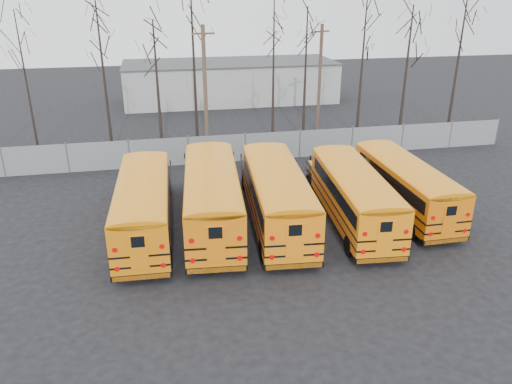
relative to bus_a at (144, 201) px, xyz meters
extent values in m
plane|color=black|center=(6.93, -1.90, -1.78)|extent=(120.00, 120.00, 0.00)
cube|color=gray|center=(6.93, 10.10, -0.78)|extent=(40.00, 0.04, 2.00)
cube|color=#AFB0AA|center=(8.93, 30.10, 0.22)|extent=(22.00, 8.00, 4.00)
cylinder|color=black|center=(-1.24, -3.40, -1.29)|extent=(0.31, 0.99, 0.98)
cylinder|color=black|center=(0.98, -3.49, -1.29)|extent=(0.31, 0.99, 0.98)
cylinder|color=black|center=(-0.93, 4.84, -1.29)|extent=(0.31, 0.99, 0.98)
cylinder|color=black|center=(1.29, 4.75, -1.29)|extent=(0.31, 0.99, 0.98)
cube|color=orange|center=(-0.01, -0.26, -0.14)|extent=(2.80, 9.22, 2.31)
cube|color=orange|center=(0.20, 5.14, -0.80)|extent=(2.27, 1.75, 0.98)
cube|color=black|center=(-0.02, -0.45, 0.38)|extent=(2.80, 8.24, 0.69)
cube|color=black|center=(0.02, 0.58, -0.85)|extent=(2.89, 10.91, 0.09)
cube|color=black|center=(0.02, 0.58, -0.36)|extent=(2.89, 10.91, 0.09)
cube|color=black|center=(-0.18, -4.72, -1.34)|extent=(2.52, 0.31, 0.27)
cube|color=black|center=(0.23, 5.92, -1.34)|extent=(2.36, 0.29, 0.26)
cube|color=orange|center=(-0.18, -4.83, -0.16)|extent=(0.74, 0.07, 1.52)
cylinder|color=#B20505|center=(-1.12, -4.80, -0.85)|extent=(0.22, 0.05, 0.22)
cylinder|color=#B20505|center=(0.75, -4.87, -0.85)|extent=(0.22, 0.05, 0.22)
cylinder|color=#B20505|center=(-1.12, -4.80, 0.03)|extent=(0.22, 0.05, 0.22)
cylinder|color=#B20505|center=(0.75, -4.87, 0.03)|extent=(0.22, 0.05, 0.22)
cylinder|color=black|center=(1.90, -3.35, -1.26)|extent=(0.38, 1.07, 1.05)
cylinder|color=black|center=(4.25, -3.56, -1.26)|extent=(0.38, 1.07, 1.05)
cylinder|color=black|center=(2.67, 5.39, -1.26)|extent=(0.38, 1.07, 1.05)
cylinder|color=black|center=(5.02, 5.18, -1.26)|extent=(0.38, 1.07, 1.05)
cube|color=orange|center=(3.37, -0.07, -0.03)|extent=(3.45, 9.91, 2.46)
cube|color=orange|center=(3.88, 5.65, -0.74)|extent=(2.50, 1.98, 1.05)
cube|color=black|center=(3.35, -0.28, 0.52)|extent=(3.40, 8.87, 0.73)
cube|color=black|center=(3.45, 0.81, -0.79)|extent=(3.64, 11.70, 0.09)
cube|color=black|center=(3.45, 0.81, -0.27)|extent=(3.64, 11.70, 0.09)
cube|color=black|center=(2.96, -4.81, -1.31)|extent=(2.69, 0.46, 0.29)
cube|color=black|center=(3.95, 6.48, -1.31)|extent=(2.52, 0.43, 0.27)
cube|color=orange|center=(2.95, -4.92, -0.06)|extent=(0.78, 0.11, 1.62)
cylinder|color=#B20505|center=(1.96, -4.85, -0.79)|extent=(0.23, 0.06, 0.23)
cylinder|color=#B20505|center=(3.93, -5.02, -0.79)|extent=(0.23, 0.06, 0.23)
cylinder|color=#B20505|center=(1.96, -4.85, 0.15)|extent=(0.23, 0.06, 0.23)
cylinder|color=#B20505|center=(3.93, -5.02, 0.15)|extent=(0.23, 0.06, 0.23)
cylinder|color=black|center=(5.22, -3.74, -1.27)|extent=(0.37, 1.04, 1.02)
cylinder|color=black|center=(7.52, -3.93, -1.27)|extent=(0.37, 1.04, 1.02)
cylinder|color=black|center=(5.92, 4.83, -1.27)|extent=(0.37, 1.04, 1.02)
cylinder|color=black|center=(8.23, 4.64, -1.27)|extent=(0.37, 1.04, 1.02)
cube|color=orange|center=(6.64, -0.52, -0.07)|extent=(3.33, 9.69, 2.40)
cube|color=orange|center=(7.10, 5.09, -0.76)|extent=(2.44, 1.92, 1.02)
cube|color=black|center=(6.63, -0.72, 0.47)|extent=(3.29, 8.68, 0.72)
cube|color=black|center=(6.72, 0.35, -0.81)|extent=(3.50, 11.45, 0.09)
cube|color=black|center=(6.72, 0.35, -0.30)|extent=(3.50, 11.45, 0.09)
cube|color=black|center=(6.26, -5.16, -1.32)|extent=(2.63, 0.44, 0.29)
cube|color=black|center=(7.17, 5.91, -1.32)|extent=(2.46, 0.40, 0.27)
cube|color=orange|center=(6.25, -5.27, -0.09)|extent=(0.77, 0.10, 1.59)
cylinder|color=#B20505|center=(5.28, -5.20, -0.81)|extent=(0.23, 0.06, 0.23)
cylinder|color=#B20505|center=(7.22, -5.36, -0.81)|extent=(0.23, 0.06, 0.23)
cylinder|color=#B20505|center=(5.28, -5.20, 0.11)|extent=(0.23, 0.06, 0.23)
cylinder|color=#B20505|center=(7.22, -5.36, 0.11)|extent=(0.23, 0.06, 0.23)
cylinder|color=black|center=(9.25, -4.06, -1.30)|extent=(0.35, 0.99, 0.97)
cylinder|color=black|center=(11.43, -4.24, -1.30)|extent=(0.35, 0.99, 0.97)
cylinder|color=black|center=(9.94, 4.05, -1.30)|extent=(0.35, 0.99, 0.97)
cylinder|color=black|center=(12.12, 3.87, -1.30)|extent=(0.35, 0.99, 0.97)
cube|color=orange|center=(10.61, -1.01, -0.16)|extent=(3.18, 9.19, 2.28)
cube|color=orange|center=(11.06, 4.30, -0.81)|extent=(2.31, 1.83, 0.97)
cube|color=black|center=(10.59, -1.21, 0.35)|extent=(3.13, 8.22, 0.68)
cube|color=black|center=(10.68, -0.19, -0.86)|extent=(3.34, 10.85, 0.09)
cube|color=black|center=(10.68, -0.19, -0.38)|extent=(3.34, 10.85, 0.09)
cube|color=black|center=(10.24, -5.41, -1.35)|extent=(2.49, 0.42, 0.27)
cube|color=black|center=(11.12, 5.07, -1.35)|extent=(2.33, 0.39, 0.25)
cube|color=orange|center=(10.23, -5.51, -0.18)|extent=(0.73, 0.10, 1.50)
cylinder|color=#B20505|center=(9.31, -5.44, -0.86)|extent=(0.22, 0.06, 0.21)
cylinder|color=#B20505|center=(11.14, -5.60, -0.86)|extent=(0.22, 0.06, 0.21)
cylinder|color=#B20505|center=(9.31, -5.44, 0.01)|extent=(0.22, 0.06, 0.21)
cylinder|color=#B20505|center=(11.14, -5.60, 0.01)|extent=(0.22, 0.06, 0.21)
cylinder|color=black|center=(12.90, -3.13, -1.31)|extent=(0.26, 0.94, 0.94)
cylinder|color=black|center=(15.02, -3.13, -1.31)|extent=(0.26, 0.94, 0.94)
cylinder|color=black|center=(12.89, 4.73, -1.31)|extent=(0.26, 0.94, 0.94)
cylinder|color=black|center=(15.01, 4.73, -1.31)|extent=(0.26, 0.94, 0.94)
cube|color=orange|center=(13.96, -0.09, -0.22)|extent=(2.35, 8.70, 2.20)
cube|color=orange|center=(13.95, 5.06, -0.85)|extent=(2.11, 1.59, 0.94)
cube|color=black|center=(13.96, -0.28, 0.28)|extent=(2.39, 7.77, 0.65)
cube|color=black|center=(13.96, 0.71, -0.89)|extent=(2.38, 10.31, 0.08)
cube|color=black|center=(13.96, 0.71, -0.43)|extent=(2.38, 10.31, 0.08)
cube|color=black|center=(13.96, -4.35, -1.36)|extent=(2.40, 0.21, 0.26)
cube|color=black|center=(13.95, 5.81, -1.36)|extent=(2.25, 0.19, 0.24)
cube|color=orange|center=(13.96, -4.45, -0.24)|extent=(0.70, 0.04, 1.45)
cylinder|color=#B20505|center=(13.07, -4.46, -0.89)|extent=(0.21, 0.04, 0.21)
cylinder|color=#B20505|center=(14.85, -4.46, -0.89)|extent=(0.21, 0.04, 0.21)
cylinder|color=#B20505|center=(13.07, -4.46, -0.05)|extent=(0.21, 0.04, 0.21)
cylinder|color=#B20505|center=(14.85, -4.46, -0.05)|extent=(0.21, 0.04, 0.21)
cylinder|color=brown|center=(4.53, 12.92, 2.78)|extent=(0.28, 0.28, 9.12)
cube|color=brown|center=(4.53, 12.92, 6.73)|extent=(1.63, 0.23, 0.12)
cylinder|color=brown|center=(14.42, 16.69, 2.60)|extent=(0.27, 0.27, 8.76)
cube|color=brown|center=(14.42, 16.69, 6.39)|extent=(1.47, 0.74, 0.12)
cone|color=black|center=(-7.92, 14.96, 3.28)|extent=(0.26, 0.26, 10.12)
cone|color=black|center=(-2.51, 14.06, 3.72)|extent=(0.26, 0.26, 11.01)
cone|color=black|center=(1.17, 12.16, 3.00)|extent=(0.26, 0.26, 9.56)
cone|color=black|center=(3.90, 14.16, 4.60)|extent=(0.26, 0.26, 12.77)
cone|color=black|center=(9.84, 14.05, 3.71)|extent=(0.26, 0.26, 10.98)
cone|color=black|center=(12.57, 14.76, 3.31)|extent=(0.26, 0.26, 10.18)
cone|color=black|center=(17.31, 14.93, 3.63)|extent=(0.26, 0.26, 10.83)
cone|color=black|center=(19.82, 12.35, 3.37)|extent=(0.26, 0.26, 10.31)
cone|color=black|center=(25.56, 14.65, 3.77)|extent=(0.26, 0.26, 11.11)
camera|label=1|loc=(0.96, -23.12, 9.90)|focal=35.00mm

